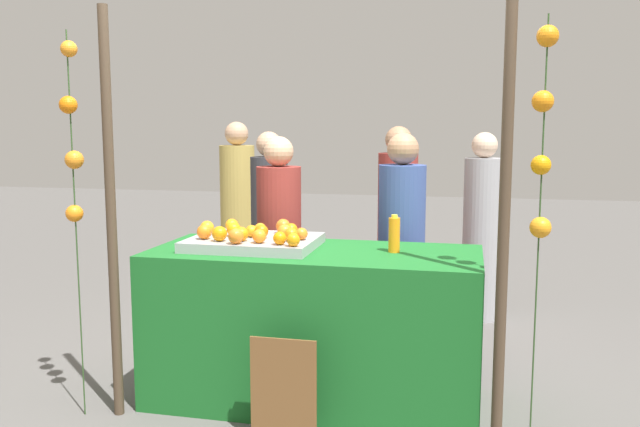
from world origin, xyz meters
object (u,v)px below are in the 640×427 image
(orange_0, at_px, (291,230))
(orange_1, at_px, (259,236))
(stall_counter, at_px, (314,326))
(vendor_left, at_px, (279,255))
(vendor_right, at_px, (401,258))
(juice_bottle, at_px, (394,234))
(chalkboard_sign, at_px, (284,392))

(orange_0, distance_m, orange_1, 0.30)
(stall_counter, distance_m, vendor_left, 0.89)
(vendor_left, xyz_separation_m, vendor_right, (0.87, 0.02, 0.01))
(stall_counter, relative_size, vendor_right, 1.21)
(orange_1, xyz_separation_m, vendor_right, (0.72, 0.91, -0.27))
(vendor_right, bearing_deg, vendor_left, -178.62)
(vendor_right, bearing_deg, juice_bottle, -87.77)
(juice_bottle, distance_m, chalkboard_sign, 1.09)
(orange_1, distance_m, juice_bottle, 0.78)
(stall_counter, bearing_deg, juice_bottle, 6.39)
(orange_0, bearing_deg, vendor_right, 45.76)
(orange_0, bearing_deg, orange_1, -111.58)
(stall_counter, xyz_separation_m, orange_1, (-0.29, -0.16, 0.56))
(orange_1, distance_m, vendor_left, 0.95)
(juice_bottle, distance_m, vendor_left, 1.16)
(orange_0, height_order, vendor_left, vendor_left)
(orange_0, distance_m, juice_bottle, 0.64)
(juice_bottle, distance_m, vendor_right, 0.75)
(orange_0, height_order, vendor_right, vendor_right)
(orange_1, bearing_deg, juice_bottle, 15.92)
(chalkboard_sign, relative_size, vendor_left, 0.37)
(stall_counter, xyz_separation_m, chalkboard_sign, (-0.02, -0.58, -0.18))
(orange_0, height_order, juice_bottle, juice_bottle)
(juice_bottle, bearing_deg, stall_counter, -173.61)
(juice_bottle, relative_size, chalkboard_sign, 0.38)
(chalkboard_sign, xyz_separation_m, vendor_right, (0.46, 1.33, 0.47))
(stall_counter, distance_m, orange_1, 0.65)
(juice_bottle, xyz_separation_m, vendor_left, (-0.89, 0.68, -0.29))
(vendor_left, bearing_deg, stall_counter, -59.35)
(stall_counter, relative_size, vendor_left, 1.23)
(stall_counter, height_order, juice_bottle, juice_bottle)
(vendor_right, bearing_deg, stall_counter, -120.26)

